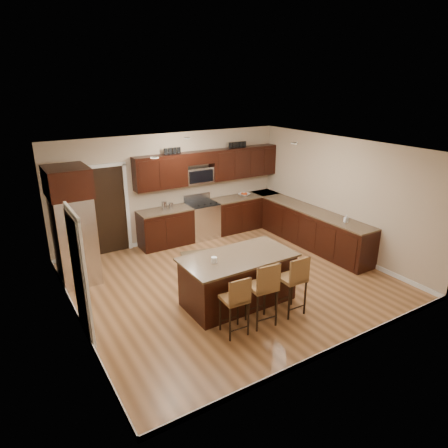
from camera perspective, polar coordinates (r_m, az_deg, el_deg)
floor at (r=8.27m, az=0.98°, el=-8.09°), size 6.00×6.00×0.00m
ceiling at (r=7.40m, az=1.10°, el=10.72°), size 6.00×6.00×0.00m
wall_back at (r=10.06m, az=-7.47°, el=5.13°), size 6.00×0.00×6.00m
wall_left at (r=6.71m, az=-21.13°, el=-3.64°), size 0.00×5.50×5.50m
wall_right at (r=9.62m, az=16.31°, el=3.81°), size 0.00×5.50×5.50m
base_cabinets at (r=10.17m, az=5.64°, el=0.14°), size 4.02×3.96×0.92m
upper_cabinets at (r=10.26m, az=-1.85°, el=8.39°), size 4.00×0.33×0.80m
range at (r=10.34m, az=-3.14°, el=0.60°), size 0.76×0.64×1.11m
microwave at (r=10.16m, az=-3.68°, el=6.97°), size 0.76×0.31×0.40m
doorway at (r=9.61m, az=-16.33°, el=1.80°), size 0.85×0.03×2.06m
pantry_door at (r=6.58m, az=-20.08°, el=-7.15°), size 0.03×0.80×2.04m
letter_decor at (r=10.11m, az=-2.59°, el=10.83°), size 2.20×0.03×0.15m
island at (r=7.35m, az=2.00°, el=-8.09°), size 2.06×1.09×0.92m
stool_left at (r=6.35m, az=1.76°, el=-10.71°), size 0.41×0.41×1.04m
stool_mid at (r=6.58m, az=5.74°, el=-8.93°), size 0.47×0.47×1.15m
stool_right at (r=6.97m, az=10.01°, el=-7.68°), size 0.42×0.42×1.10m
refrigerator at (r=8.38m, az=-20.79°, el=-0.05°), size 0.79×0.95×2.35m
floor_mat at (r=9.45m, az=-3.69°, el=-4.36°), size 0.90×0.72×0.01m
fruit_bowl at (r=10.85m, az=2.89°, el=4.21°), size 0.37×0.37×0.07m
soap_bottle at (r=9.19m, az=17.03°, el=0.76°), size 0.09×0.09×0.17m
canister_tall at (r=9.75m, az=-8.54°, el=2.59°), size 0.12×0.12×0.20m
canister_short at (r=9.82m, az=-7.59°, el=2.61°), size 0.11×0.11×0.15m
island_jar at (r=6.87m, az=-1.44°, el=-5.14°), size 0.10×0.10×0.10m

